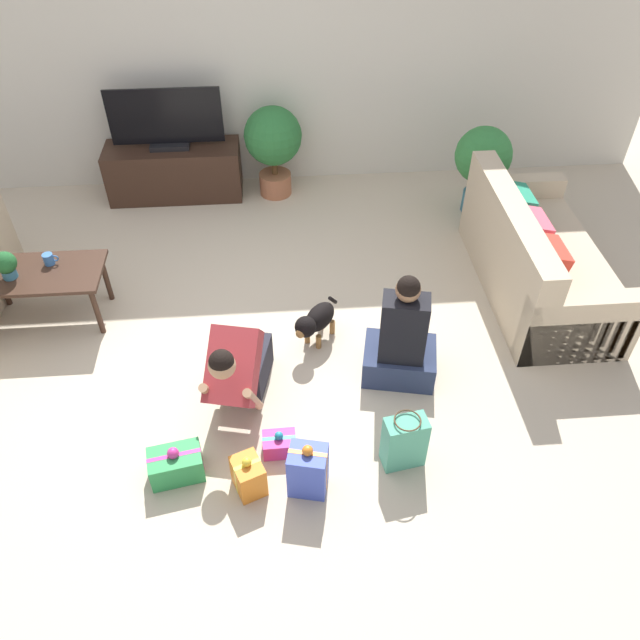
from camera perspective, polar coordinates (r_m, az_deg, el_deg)
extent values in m
plane|color=beige|center=(4.91, -6.63, -2.45)|extent=(16.00, 16.00, 0.00)
cube|color=beige|center=(6.48, -7.43, 22.89)|extent=(8.40, 0.06, 2.60)
cube|color=#C6B293|center=(5.59, 19.37, 4.44)|extent=(0.87, 1.82, 0.42)
cube|color=#C6B293|center=(5.23, 17.00, 7.95)|extent=(0.20, 1.82, 0.42)
cube|color=#C6B293|center=(4.97, 22.65, -0.70)|extent=(0.87, 0.16, 0.60)
cube|color=#C6B293|center=(6.17, 17.08, 9.89)|extent=(0.87, 0.16, 0.60)
cube|color=red|center=(5.05, 20.30, 4.91)|extent=(0.18, 0.34, 0.32)
cube|color=#E5566B|center=(5.34, 18.93, 7.46)|extent=(0.18, 0.34, 0.32)
cube|color=#288E6B|center=(5.63, 17.68, 9.75)|extent=(0.18, 0.34, 0.32)
cube|color=#382319|center=(5.30, -24.33, 3.89)|extent=(0.97, 0.53, 0.03)
cylinder|color=#382319|center=(5.15, -19.73, 0.76)|extent=(0.04, 0.04, 0.44)
cylinder|color=#382319|center=(5.74, -27.14, 3.02)|extent=(0.04, 0.04, 0.44)
cylinder|color=#382319|center=(5.46, -18.97, 3.65)|extent=(0.04, 0.04, 0.44)
cube|color=#382319|center=(6.70, -13.13, 13.09)|extent=(1.34, 0.46, 0.53)
cube|color=black|center=(6.57, -13.54, 15.30)|extent=(0.38, 0.20, 0.05)
cube|color=black|center=(6.44, -13.98, 17.62)|extent=(1.09, 0.03, 0.54)
cylinder|color=#A36042|center=(6.65, -4.09, 12.36)|extent=(0.33, 0.33, 0.23)
cylinder|color=brown|center=(6.56, -4.18, 13.86)|extent=(0.06, 0.06, 0.17)
sphere|color=#286B33|center=(6.40, -4.33, 16.44)|extent=(0.57, 0.57, 0.57)
cylinder|color=#336B84|center=(6.54, 13.96, 10.54)|extent=(0.26, 0.26, 0.21)
cylinder|color=brown|center=(6.45, 14.23, 11.95)|extent=(0.05, 0.05, 0.16)
sphere|color=#337F3D|center=(6.30, 14.72, 14.37)|extent=(0.54, 0.54, 0.54)
cube|color=#23232D|center=(4.57, -6.66, -4.17)|extent=(0.38, 0.49, 0.28)
cube|color=#AD3338|center=(4.16, -7.94, -4.23)|extent=(0.43, 0.58, 0.48)
sphere|color=tan|center=(3.87, -8.96, -4.12)|extent=(0.17, 0.17, 0.17)
sphere|color=black|center=(3.85, -9.00, -3.81)|extent=(0.16, 0.16, 0.16)
cylinder|color=tan|center=(4.27, -9.90, -6.74)|extent=(0.12, 0.29, 0.43)
cylinder|color=tan|center=(4.21, -6.12, -7.24)|extent=(0.12, 0.29, 0.43)
cube|color=#283351|center=(4.64, 7.23, -3.72)|extent=(0.59, 0.50, 0.24)
cube|color=black|center=(4.33, 7.64, -0.78)|extent=(0.35, 0.26, 0.53)
sphere|color=#8E6647|center=(4.11, 8.07, 2.76)|extent=(0.17, 0.17, 0.17)
sphere|color=black|center=(4.09, 8.10, 2.99)|extent=(0.16, 0.16, 0.16)
cylinder|color=#8E6647|center=(4.54, 9.23, 0.11)|extent=(0.11, 0.27, 0.06)
cylinder|color=#8E6647|center=(4.53, 6.01, 0.39)|extent=(0.11, 0.27, 0.06)
ellipsoid|color=black|center=(4.80, -0.01, 0.29)|extent=(0.33, 0.35, 0.19)
sphere|color=black|center=(4.65, -1.34, -0.63)|extent=(0.16, 0.16, 0.16)
sphere|color=olive|center=(4.62, -1.79, -1.22)|extent=(0.07, 0.07, 0.07)
cylinder|color=black|center=(4.89, 1.17, 1.83)|extent=(0.09, 0.10, 0.12)
cylinder|color=olive|center=(4.87, -1.17, -1.51)|extent=(0.04, 0.04, 0.12)
cylinder|color=olive|center=(4.83, -0.13, -1.99)|extent=(0.04, 0.04, 0.12)
cylinder|color=olive|center=(4.99, 0.11, -0.19)|extent=(0.04, 0.04, 0.12)
cylinder|color=olive|center=(4.95, 1.13, -0.64)|extent=(0.04, 0.04, 0.12)
cube|color=#2D934C|center=(4.16, -13.02, -12.77)|extent=(0.37, 0.27, 0.20)
cube|color=#CC3389|center=(4.16, -13.02, -12.77)|extent=(0.34, 0.09, 0.20)
sphere|color=#CC3389|center=(4.06, -13.29, -11.76)|extent=(0.07, 0.07, 0.07)
cube|color=#3D51BC|center=(3.94, -1.11, -13.56)|extent=(0.27, 0.24, 0.35)
cube|color=orange|center=(3.94, -1.11, -13.56)|extent=(0.24, 0.08, 0.36)
sphere|color=orange|center=(3.77, -1.15, -11.85)|extent=(0.07, 0.07, 0.07)
cube|color=#CC3389|center=(4.20, -3.73, -11.26)|extent=(0.22, 0.17, 0.13)
cube|color=teal|center=(4.20, -3.73, -11.26)|extent=(0.22, 0.03, 0.13)
sphere|color=teal|center=(4.12, -3.79, -10.51)|extent=(0.06, 0.06, 0.06)
cube|color=orange|center=(4.00, -6.55, -13.99)|extent=(0.24, 0.26, 0.25)
cube|color=yellow|center=(4.00, -6.55, -13.99)|extent=(0.17, 0.09, 0.25)
sphere|color=yellow|center=(3.88, -6.72, -12.77)|extent=(0.06, 0.06, 0.06)
cube|color=#4CA384|center=(4.07, 7.72, -11.00)|extent=(0.29, 0.19, 0.40)
torus|color=#4C3823|center=(3.89, 8.01, -9.08)|extent=(0.20, 0.20, 0.01)
cylinder|color=#386BAD|center=(5.31, -23.58, 5.13)|extent=(0.08, 0.08, 0.09)
torus|color=#386BAD|center=(5.29, -23.06, 5.21)|extent=(0.06, 0.01, 0.06)
cylinder|color=#336B84|center=(5.30, -26.52, 3.83)|extent=(0.11, 0.11, 0.07)
sphere|color=#1E5628|center=(5.25, -26.86, 4.70)|extent=(0.17, 0.17, 0.17)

